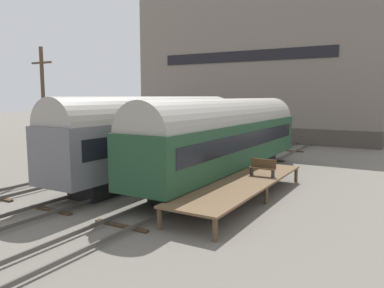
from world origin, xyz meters
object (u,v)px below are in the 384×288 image
Objects in this scene: train_car_green at (227,134)px; bench at (263,167)px; train_car_grey at (158,131)px; utility_pole at (44,110)px.

train_car_green reaches higher than bench.
train_car_green is 1.05× the size of train_car_grey.
train_car_green is 2.15× the size of utility_pole.
bench is 0.17× the size of utility_pole.
utility_pole is at bearing -156.22° from train_car_green.
utility_pole is at bearing -168.86° from bench.
train_car_green is 12.78× the size of bench.
train_car_green is at bearing 146.24° from bench.
bench is at bearing -33.76° from train_car_green.
train_car_grey is (-4.18, -1.45, 0.11)m from train_car_green.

